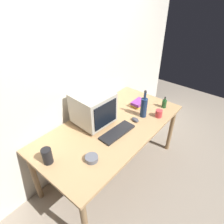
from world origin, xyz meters
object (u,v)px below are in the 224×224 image
Objects in this scene: mug at (159,113)px; metal_canister at (47,156)px; crt_monitor at (93,108)px; bottle_short at (164,103)px; keyboard at (117,132)px; bottle_tall at (144,107)px; computer_mouse at (135,120)px; cd_spindle at (92,158)px; book_stack at (138,103)px.

metal_canister reaches higher than mug.
crt_monitor is at bearing 138.40° from mug.
crt_monitor is at bearing 150.12° from bottle_short.
keyboard is 3.50× the size of mug.
crt_monitor is at bearing 97.39° from keyboard.
metal_canister is at bearing -171.84° from crt_monitor.
bottle_tall is (0.47, -0.36, -0.06)m from crt_monitor.
mug is (0.25, -0.17, 0.03)m from computer_mouse.
metal_canister reaches higher than cd_spindle.
mug is at bearing -41.60° from crt_monitor.
bottle_tall is 1.78× the size of book_stack.
mug is (0.58, -0.51, -0.15)m from crt_monitor.
keyboard is at bearing 161.11° from mug.
crt_monitor is 2.63× the size of bottle_short.
keyboard is 0.46m from bottle_tall.
crt_monitor reaches higher than book_stack.
computer_mouse is 0.64× the size of bottle_short.
metal_canister is at bearing 165.74° from keyboard.
book_stack is 1.07m from cd_spindle.
crt_monitor is at bearing 163.39° from book_stack.
keyboard is at bearing -167.48° from book_stack.
mug is 1.33m from metal_canister.
bottle_short reaches higher than computer_mouse.
computer_mouse is at bearing -152.26° from book_stack.
crt_monitor is 0.68m from book_stack.
mug is at bearing -53.88° from bottle_tall.
keyboard is 0.80m from bottle_short.
mug is (0.11, -0.15, -0.09)m from bottle_tall.
cd_spindle is (-0.75, -0.03, 0.00)m from computer_mouse.
bottle_tall reaches higher than cd_spindle.
bottle_tall is 0.26m from book_stack.
mug is 1.01m from cd_spindle.
computer_mouse is at bearing -13.96° from metal_canister.
book_stack reaches higher than computer_mouse.
metal_canister is (-0.26, 0.28, 0.05)m from cd_spindle.
mug is (-0.05, -0.33, 0.01)m from book_stack.
book_stack is (0.16, 0.18, -0.09)m from bottle_tall.
cd_spindle is at bearing -137.93° from crt_monitor.
bottle_short is 0.33m from book_stack.
keyboard is (0.02, -0.32, -0.18)m from crt_monitor.
metal_canister is (-1.01, 0.25, 0.06)m from computer_mouse.
cd_spindle is at bearing -178.87° from bottle_tall.
keyboard is 0.59m from mug.
computer_mouse is 1.04m from metal_canister.
bottle_short reaches higher than cd_spindle.
book_stack reaches higher than keyboard.
bottle_tall reaches higher than computer_mouse.
cd_spindle is (-0.89, -0.02, -0.11)m from bottle_tall.
bottle_short is at bearing -3.85° from cd_spindle.
bottle_tall is at bearing -132.75° from book_stack.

